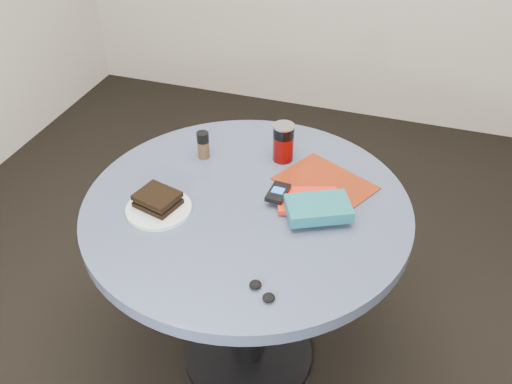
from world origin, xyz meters
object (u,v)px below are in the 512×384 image
(pepper_grinder, at_px, (203,145))
(mp3_player, at_px, (278,192))
(red_book, at_px, (308,200))
(soda_can, at_px, (283,142))
(plate, at_px, (159,209))
(headphones, at_px, (262,291))
(table, at_px, (247,243))
(novel, at_px, (318,208))
(magazine, at_px, (325,184))
(sandwich, at_px, (158,199))

(pepper_grinder, bearing_deg, mp3_player, -25.94)
(pepper_grinder, relative_size, red_book, 0.52)
(soda_can, relative_size, mp3_player, 1.36)
(plate, distance_m, headphones, 0.45)
(table, distance_m, novel, 0.30)
(pepper_grinder, height_order, novel, pepper_grinder)
(headphones, bearing_deg, magazine, 84.38)
(pepper_grinder, relative_size, magazine, 0.34)
(sandwich, xyz_separation_m, novel, (0.46, 0.10, 0.00))
(soda_can, bearing_deg, mp3_player, -77.88)
(table, distance_m, plate, 0.31)
(magazine, relative_size, mp3_player, 2.90)
(soda_can, distance_m, novel, 0.33)
(plate, height_order, magazine, plate)
(pepper_grinder, bearing_deg, red_book, -19.29)
(plate, xyz_separation_m, pepper_grinder, (0.02, 0.31, 0.04))
(table, bearing_deg, sandwich, -156.64)
(sandwich, relative_size, novel, 0.76)
(novel, xyz_separation_m, headphones, (-0.07, -0.33, -0.03))
(table, height_order, novel, novel)
(table, xyz_separation_m, plate, (-0.24, -0.12, 0.17))
(sandwich, relative_size, red_book, 0.76)
(table, height_order, mp3_player, mp3_player)
(pepper_grinder, relative_size, novel, 0.52)
(sandwich, bearing_deg, plate, -58.52)
(mp3_player, bearing_deg, table, -151.70)
(novel, distance_m, headphones, 0.34)
(novel, bearing_deg, mp3_player, 134.12)
(soda_can, relative_size, headphones, 1.46)
(soda_can, bearing_deg, sandwich, -127.27)
(novel, bearing_deg, magazine, 69.04)
(pepper_grinder, bearing_deg, headphones, -54.65)
(mp3_player, bearing_deg, pepper_grinder, 154.06)
(table, height_order, magazine, magazine)
(pepper_grinder, bearing_deg, sandwich, -94.57)
(table, distance_m, magazine, 0.31)
(novel, bearing_deg, pepper_grinder, 129.74)
(mp3_player, distance_m, headphones, 0.39)
(pepper_grinder, relative_size, headphones, 1.05)
(plate, bearing_deg, table, 25.88)
(magazine, bearing_deg, table, -113.41)
(soda_can, bearing_deg, magazine, -29.78)
(table, height_order, plate, plate)
(pepper_grinder, xyz_separation_m, red_book, (0.40, -0.14, -0.04))
(plate, bearing_deg, red_book, 22.36)
(red_book, xyz_separation_m, mp3_player, (-0.09, -0.01, 0.02))
(plate, xyz_separation_m, mp3_player, (0.32, 0.16, 0.02))
(mp3_player, bearing_deg, magazine, 45.73)
(pepper_grinder, xyz_separation_m, mp3_player, (0.30, -0.15, -0.02))
(sandwich, xyz_separation_m, red_book, (0.42, 0.16, -0.02))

